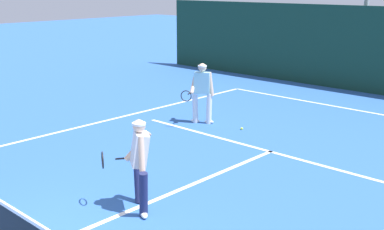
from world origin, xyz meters
The scene contains 6 objects.
court_line_baseline_far centered at (0.00, 11.28, 0.00)m, with size 9.64×0.10×0.01m, color white.
court_line_service centered at (0.00, 6.34, 0.00)m, with size 7.86×0.10×0.01m, color white.
court_line_centre centered at (0.00, 3.20, 0.00)m, with size 0.10×6.40×0.01m, color white.
player_near centered at (0.07, 2.41, 0.85)m, with size 1.09×0.78×1.56m.
player_far centered at (-2.73, 7.06, 0.90)m, with size 0.68×0.94×1.64m.
tennis_ball centered at (-1.53, 7.28, 0.03)m, with size 0.07×0.07×0.07m, color #D1E033.
Camera 1 is at (5.91, -2.55, 3.66)m, focal length 46.11 mm.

